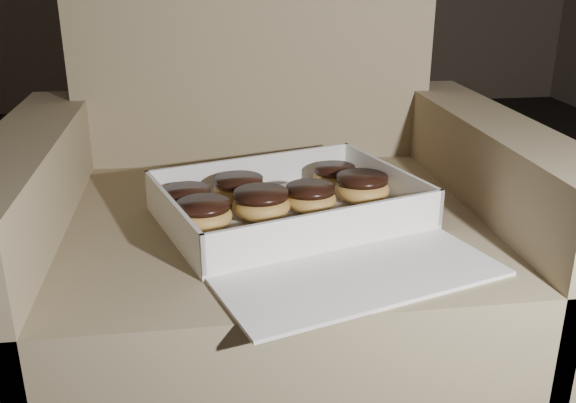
# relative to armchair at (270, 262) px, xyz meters

# --- Properties ---
(floor) EXTENTS (4.50, 4.50, 0.00)m
(floor) POSITION_rel_armchair_xyz_m (-0.14, 0.12, -0.27)
(floor) COLOR black
(floor) RESTS_ON ground
(armchair) EXTENTS (0.82, 0.69, 0.85)m
(armchair) POSITION_rel_armchair_xyz_m (0.00, 0.00, 0.00)
(armchair) COLOR #907B5B
(armchair) RESTS_ON floor
(bakery_box) EXTENTS (0.46, 0.50, 0.06)m
(bakery_box) POSITION_rel_armchair_xyz_m (0.03, -0.12, 0.13)
(bakery_box) COLOR white
(bakery_box) RESTS_ON armchair
(donut_a) EXTENTS (0.08, 0.08, 0.04)m
(donut_a) POSITION_rel_armchair_xyz_m (0.14, -0.06, 0.14)
(donut_a) COLOR #BB8E41
(donut_a) RESTS_ON bakery_box
(donut_b) EXTENTS (0.07, 0.07, 0.04)m
(donut_b) POSITION_rel_armchair_xyz_m (0.11, 0.02, 0.14)
(donut_b) COLOR #BB8E41
(donut_b) RESTS_ON bakery_box
(donut_c) EXTENTS (0.08, 0.08, 0.04)m
(donut_c) POSITION_rel_armchair_xyz_m (-0.11, -0.13, 0.14)
(donut_c) COLOR #BB8E41
(donut_c) RESTS_ON bakery_box
(donut_d) EXTENTS (0.08, 0.08, 0.04)m
(donut_d) POSITION_rel_armchair_xyz_m (-0.02, -0.10, 0.14)
(donut_d) COLOR #BB8E41
(donut_d) RESTS_ON bakery_box
(donut_e) EXTENTS (0.07, 0.07, 0.04)m
(donut_e) POSITION_rel_armchair_xyz_m (-0.13, -0.06, 0.14)
(donut_e) COLOR #BB8E41
(donut_e) RESTS_ON bakery_box
(donut_f) EXTENTS (0.08, 0.08, 0.04)m
(donut_f) POSITION_rel_armchair_xyz_m (-0.05, -0.03, 0.14)
(donut_f) COLOR #BB8E41
(donut_f) RESTS_ON bakery_box
(donut_g) EXTENTS (0.08, 0.08, 0.04)m
(donut_g) POSITION_rel_armchair_xyz_m (0.05, -0.08, 0.14)
(donut_g) COLOR #BB8E41
(donut_g) RESTS_ON bakery_box
(crumb_a) EXTENTS (0.01, 0.01, 0.00)m
(crumb_a) POSITION_rel_armchair_xyz_m (0.17, -0.15, 0.12)
(crumb_a) COLOR black
(crumb_a) RESTS_ON bakery_box
(crumb_b) EXTENTS (0.01, 0.01, 0.00)m
(crumb_b) POSITION_rel_armchair_xyz_m (0.05, -0.14, 0.12)
(crumb_b) COLOR black
(crumb_b) RESTS_ON bakery_box
(crumb_c) EXTENTS (0.01, 0.01, 0.00)m
(crumb_c) POSITION_rel_armchair_xyz_m (0.06, -0.19, 0.12)
(crumb_c) COLOR black
(crumb_c) RESTS_ON bakery_box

